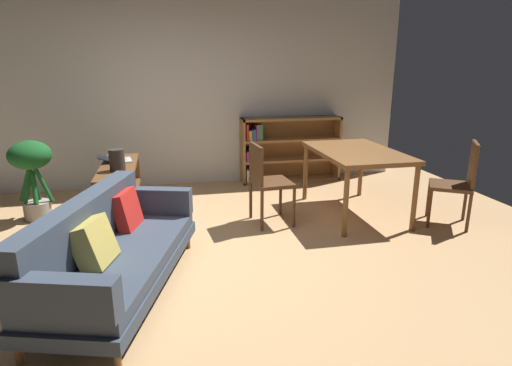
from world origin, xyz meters
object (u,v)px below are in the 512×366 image
at_px(open_laptop, 116,159).
at_px(desk_speaker, 117,160).
at_px(dining_chair_near, 459,180).
at_px(media_console, 120,192).
at_px(potted_floor_plant, 32,168).
at_px(fabric_couch, 110,248).
at_px(bookshelf, 284,149).
at_px(dining_table, 356,156).
at_px(dining_chair_far, 266,178).

distance_m(open_laptop, desk_speaker, 0.50).
bearing_deg(dining_chair_near, desk_speaker, 167.12).
height_order(media_console, potted_floor_plant, potted_floor_plant).
bearing_deg(media_console, open_laptop, 98.87).
height_order(fabric_couch, desk_speaker, desk_speaker).
height_order(fabric_couch, dining_chair_near, dining_chair_near).
bearing_deg(open_laptop, potted_floor_plant, -172.81).
bearing_deg(bookshelf, dining_table, -76.17).
bearing_deg(potted_floor_plant, media_console, -7.67).
bearing_deg(potted_floor_plant, bookshelf, 17.52).
bearing_deg(dining_table, open_laptop, 165.38).
height_order(fabric_couch, potted_floor_plant, potted_floor_plant).
height_order(dining_table, bookshelf, bookshelf).
xyz_separation_m(potted_floor_plant, dining_table, (3.73, -0.61, 0.09)).
xyz_separation_m(potted_floor_plant, dining_chair_far, (2.60, -0.72, -0.09)).
distance_m(open_laptop, potted_floor_plant, 0.93).
height_order(potted_floor_plant, dining_chair_near, dining_chair_near).
xyz_separation_m(fabric_couch, media_console, (-0.09, 1.81, -0.08)).
bearing_deg(dining_chair_near, potted_floor_plant, 165.47).
height_order(dining_chair_near, bookshelf, bookshelf).
xyz_separation_m(desk_speaker, dining_chair_far, (1.61, -0.35, -0.21)).
relative_size(fabric_couch, potted_floor_plant, 2.19).
distance_m(open_laptop, dining_table, 2.90).
xyz_separation_m(fabric_couch, potted_floor_plant, (-1.05, 1.94, 0.24)).
bearing_deg(bookshelf, open_laptop, -158.73).
bearing_deg(potted_floor_plant, dining_chair_far, -15.46).
height_order(media_console, desk_speaker, desk_speaker).
relative_size(desk_speaker, dining_chair_near, 0.25).
bearing_deg(dining_chair_far, dining_table, 5.37).
bearing_deg(open_laptop, desk_speaker, -82.84).
xyz_separation_m(desk_speaker, dining_table, (2.74, -0.24, -0.03)).
relative_size(fabric_couch, dining_chair_near, 2.13).
bearing_deg(fabric_couch, potted_floor_plant, 118.46).
bearing_deg(media_console, fabric_couch, -87.24).
xyz_separation_m(dining_chair_far, bookshelf, (0.72, 1.77, -0.04)).
xyz_separation_m(dining_table, bookshelf, (-0.41, 1.66, -0.22)).
bearing_deg(fabric_couch, bookshelf, 52.84).
bearing_deg(media_console, desk_speaker, -84.60).
distance_m(potted_floor_plant, dining_table, 3.78).
bearing_deg(bookshelf, dining_chair_near, -58.80).
relative_size(desk_speaker, bookshelf, 0.16).
height_order(fabric_couch, media_console, fabric_couch).
bearing_deg(fabric_couch, dining_chair_near, 11.29).
relative_size(open_laptop, bookshelf, 0.28).
bearing_deg(open_laptop, dining_chair_near, -19.50).
bearing_deg(dining_chair_near, dining_chair_far, 166.63).
xyz_separation_m(desk_speaker, bookshelf, (2.33, 1.42, -0.25)).
distance_m(dining_chair_near, dining_chair_far, 2.15).
distance_m(open_laptop, dining_chair_far, 1.88).
distance_m(dining_chair_far, bookshelf, 1.91).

